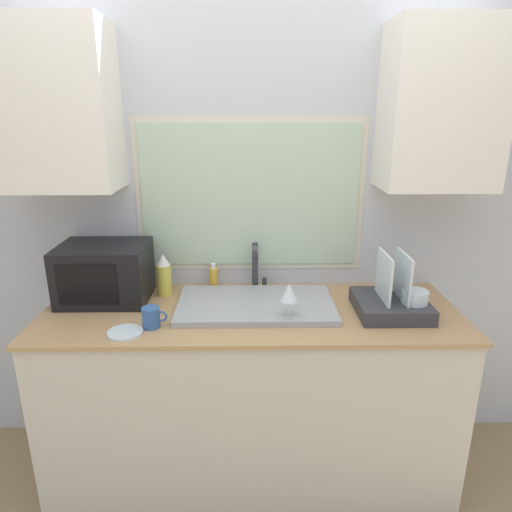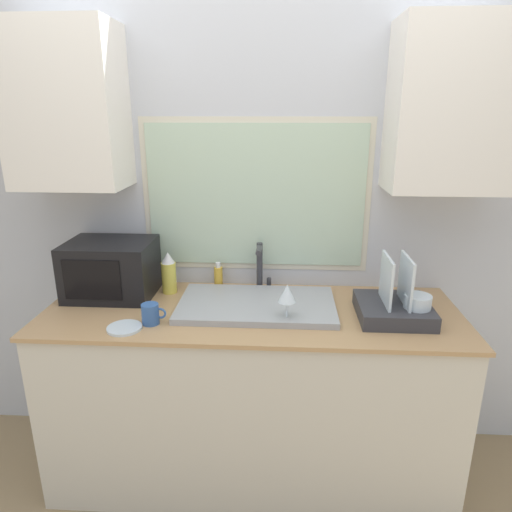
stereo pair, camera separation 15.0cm
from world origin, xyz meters
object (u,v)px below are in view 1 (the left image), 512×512
Objects in this scene: microwave at (105,273)px; dish_rack at (393,301)px; mug_near_sink at (151,317)px; soap_bottle at (214,278)px; faucet at (256,264)px; spray_bottle at (164,276)px; wine_glass at (289,294)px.

dish_rack reaches higher than microwave.
soap_bottle is at bearing 62.38° from mug_near_sink.
microwave reaches higher than faucet.
spray_bottle reaches higher than wine_glass.
wine_glass is at bearing -28.25° from spray_bottle.
dish_rack is 2.96× the size of mug_near_sink.
soap_bottle reaches higher than mug_near_sink.
microwave reaches higher than mug_near_sink.
spray_bottle is at bearing 91.07° from mug_near_sink.
microwave is at bearing -165.51° from soap_bottle.
faucet is 0.64m from mug_near_sink.
wine_glass is at bearing 4.01° from mug_near_sink.
wine_glass is at bearing -70.56° from faucet.
spray_bottle is 0.26m from soap_bottle.
spray_bottle is at bearing -160.63° from soap_bottle.
microwave is 0.55m from soap_bottle.
dish_rack is 2.34× the size of soap_bottle.
mug_near_sink is (0.29, -0.32, -0.09)m from microwave.
soap_bottle is 1.26× the size of mug_near_sink.
mug_near_sink is at bearing -47.86° from microwave.
dish_rack reaches higher than faucet.
wine_glass is at bearing -169.74° from dish_rack.
microwave is at bearing 132.14° from mug_near_sink.
dish_rack is (1.39, -0.19, -0.08)m from microwave.
microwave reaches higher than spray_bottle.
microwave is at bearing -171.27° from faucet.
dish_rack is at bearing 6.86° from mug_near_sink.
mug_near_sink is at bearing -117.62° from soap_bottle.
wine_glass reaches higher than mug_near_sink.
soap_bottle is 0.56m from wine_glass.
mug_near_sink is (0.01, -0.37, -0.06)m from spray_bottle.
soap_bottle is (0.25, 0.09, -0.04)m from spray_bottle.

